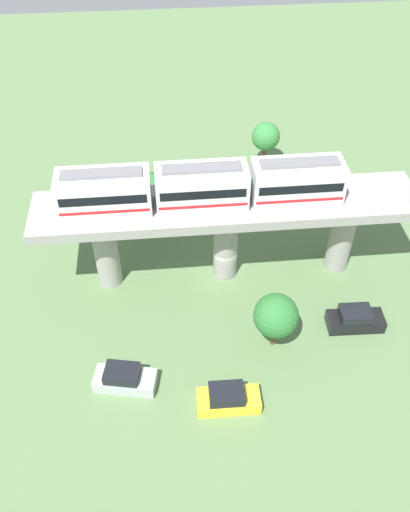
{
  "coord_description": "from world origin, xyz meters",
  "views": [
    {
      "loc": [
        -31.5,
        4.59,
        32.61
      ],
      "look_at": [
        -2.5,
        1.87,
        4.48
      ],
      "focal_mm": 38.42,
      "sensor_mm": 36.0,
      "label": 1
    }
  ],
  "objects_px": {
    "tree_mid_lot": "(276,316)",
    "tree_far_corner": "(266,137)",
    "parked_car_yellow": "(228,399)",
    "parked_car_black": "(355,319)",
    "train": "(202,186)",
    "tree_near_viaduct": "(144,191)",
    "parked_car_silver": "(124,379)"
  },
  "relations": [
    {
      "from": "tree_near_viaduct",
      "to": "train",
      "type": "bearing_deg",
      "value": -148.44
    },
    {
      "from": "parked_car_black",
      "to": "tree_near_viaduct",
      "type": "relative_size",
      "value": 0.8
    },
    {
      "from": "parked_car_yellow",
      "to": "tree_far_corner",
      "type": "xyz_separation_m",
      "value": [
        27.15,
        -7.07,
        2.8
      ]
    },
    {
      "from": "train",
      "to": "parked_car_yellow",
      "type": "relative_size",
      "value": 4.84
    },
    {
      "from": "parked_car_yellow",
      "to": "parked_car_black",
      "type": "relative_size",
      "value": 0.99
    },
    {
      "from": "parked_car_black",
      "to": "tree_far_corner",
      "type": "distance_m",
      "value": 21.75
    },
    {
      "from": "parked_car_silver",
      "to": "parked_car_black",
      "type": "height_order",
      "value": "same"
    },
    {
      "from": "tree_far_corner",
      "to": "parked_car_black",
      "type": "bearing_deg",
      "value": -171.28
    },
    {
      "from": "tree_mid_lot",
      "to": "tree_far_corner",
      "type": "distance_m",
      "value": 22.6
    },
    {
      "from": "parked_car_yellow",
      "to": "parked_car_silver",
      "type": "distance_m",
      "value": 7.18
    },
    {
      "from": "tree_near_viaduct",
      "to": "parked_car_yellow",
      "type": "bearing_deg",
      "value": -165.6
    },
    {
      "from": "parked_car_black",
      "to": "parked_car_silver",
      "type": "bearing_deg",
      "value": 103.8
    },
    {
      "from": "parked_car_black",
      "to": "tree_near_viaduct",
      "type": "distance_m",
      "value": 20.74
    },
    {
      "from": "parked_car_yellow",
      "to": "parked_car_black",
      "type": "distance_m",
      "value": 11.86
    },
    {
      "from": "train",
      "to": "parked_car_black",
      "type": "xyz_separation_m",
      "value": [
        -6.5,
        -10.93,
        -8.26
      ]
    },
    {
      "from": "parked_car_yellow",
      "to": "tree_near_viaduct",
      "type": "xyz_separation_m",
      "value": [
        19.51,
        5.01,
        2.74
      ]
    },
    {
      "from": "parked_car_black",
      "to": "train",
      "type": "bearing_deg",
      "value": 61.2
    },
    {
      "from": "tree_near_viaduct",
      "to": "tree_mid_lot",
      "type": "height_order",
      "value": "tree_near_viaduct"
    },
    {
      "from": "tree_near_viaduct",
      "to": "tree_far_corner",
      "type": "distance_m",
      "value": 14.29
    },
    {
      "from": "parked_car_yellow",
      "to": "tree_far_corner",
      "type": "height_order",
      "value": "tree_far_corner"
    },
    {
      "from": "parked_car_yellow",
      "to": "train",
      "type": "bearing_deg",
      "value": 3.8
    },
    {
      "from": "parked_car_silver",
      "to": "tree_near_viaduct",
      "type": "distance_m",
      "value": 17.6
    },
    {
      "from": "parked_car_yellow",
      "to": "parked_car_silver",
      "type": "xyz_separation_m",
      "value": [
        2.22,
        6.83,
        0.0
      ]
    },
    {
      "from": "train",
      "to": "tree_near_viaduct",
      "type": "bearing_deg",
      "value": 31.56
    },
    {
      "from": "train",
      "to": "parked_car_black",
      "type": "relative_size",
      "value": 4.81
    },
    {
      "from": "parked_car_yellow",
      "to": "parked_car_silver",
      "type": "relative_size",
      "value": 0.95
    },
    {
      "from": "parked_car_yellow",
      "to": "parked_car_black",
      "type": "height_order",
      "value": "same"
    },
    {
      "from": "parked_car_silver",
      "to": "parked_car_black",
      "type": "distance_m",
      "value": 17.54
    },
    {
      "from": "tree_far_corner",
      "to": "parked_car_silver",
      "type": "bearing_deg",
      "value": 150.87
    },
    {
      "from": "tree_mid_lot",
      "to": "train",
      "type": "bearing_deg",
      "value": 30.8
    },
    {
      "from": "parked_car_yellow",
      "to": "tree_far_corner",
      "type": "bearing_deg",
      "value": -13.56
    },
    {
      "from": "train",
      "to": "tree_far_corner",
      "type": "distance_m",
      "value": 17.56
    }
  ]
}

